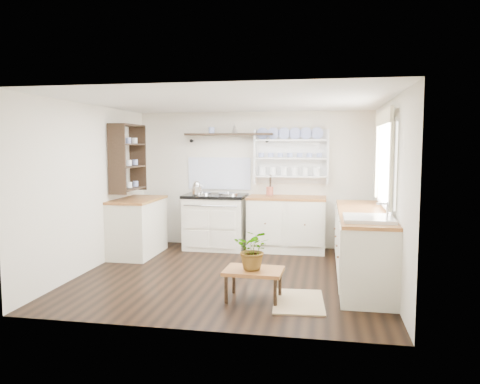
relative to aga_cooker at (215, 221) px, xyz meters
name	(u,v)px	position (x,y,z in m)	size (l,w,h in m)	color
floor	(232,275)	(0.60, -1.57, -0.47)	(4.00, 3.80, 0.01)	black
wall_back	(253,180)	(0.60, 0.33, 0.68)	(4.00, 0.02, 2.30)	silver
wall_right	(389,193)	(2.60, -1.57, 0.68)	(0.02, 3.80, 2.30)	silver
wall_left	(91,188)	(-1.40, -1.57, 0.68)	(0.02, 3.80, 2.30)	silver
ceiling	(231,102)	(0.60, -1.57, 1.83)	(4.00, 3.80, 0.01)	white
window	(385,159)	(2.54, -1.42, 1.10)	(0.08, 1.55, 1.22)	white
aga_cooker	(215,221)	(0.00, 0.00, 0.00)	(1.03, 0.71, 0.95)	#EFE6CF
back_cabinets	(286,223)	(1.20, 0.03, -0.01)	(1.27, 0.63, 0.90)	#EDE7CC
right_cabinets	(362,245)	(2.30, -1.47, -0.01)	(0.62, 2.43, 0.90)	#EDE7CC
belfast_sink	(368,229)	(2.30, -2.22, 0.33)	(0.55, 0.60, 0.45)	white
left_cabinets	(138,226)	(-1.10, -0.67, -0.01)	(0.62, 1.13, 0.90)	#EDE7CC
plate_rack	(291,156)	(1.25, 0.29, 1.09)	(1.20, 0.22, 0.90)	white
high_shelf	(229,135)	(0.20, 0.21, 1.44)	(1.50, 0.29, 0.16)	black
left_shelving	(128,157)	(-1.24, -0.67, 1.08)	(0.28, 0.80, 1.05)	black
kettle	(197,188)	(-0.28, -0.12, 0.57)	(0.17, 0.17, 0.21)	silver
utensil_crock	(270,191)	(0.91, 0.11, 0.51)	(0.12, 0.12, 0.14)	#A34F3B
center_table	(254,273)	(1.04, -2.50, -0.16)	(0.67, 0.49, 0.35)	brown
potted_plant	(254,249)	(1.04, -2.50, 0.11)	(0.41, 0.36, 0.46)	#3F7233
floor_rug	(298,301)	(1.54, -2.50, -0.46)	(0.55, 0.85, 0.02)	tan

